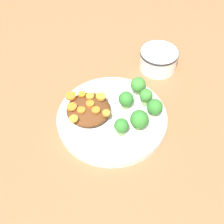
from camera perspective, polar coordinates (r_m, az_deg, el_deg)
name	(u,v)px	position (r m, az deg, el deg)	size (l,w,h in m)	color
ground_plane	(112,121)	(0.79, 0.00, -1.61)	(4.00, 4.00, 0.00)	#8C603D
plate	(112,118)	(0.78, 0.00, -1.01)	(0.28, 0.28, 0.02)	silver
dip_bowl	(158,59)	(0.92, 8.50, 9.62)	(0.11, 0.11, 0.06)	white
stew_mound	(88,109)	(0.77, -4.32, 0.48)	(0.11, 0.11, 0.04)	#5B3319
broccoli_floret_0	(139,120)	(0.73, 5.02, -1.38)	(0.04, 0.04, 0.06)	#7FA85B
broccoli_floret_1	(155,107)	(0.76, 7.83, 0.90)	(0.04, 0.04, 0.05)	#7FA85B
broccoli_floret_2	(126,100)	(0.77, 2.58, 2.29)	(0.04, 0.04, 0.05)	#759E51
broccoli_floret_3	(146,96)	(0.78, 6.23, 2.90)	(0.03, 0.03, 0.05)	#7FA85B
broccoli_floret_4	(121,126)	(0.72, 1.72, -2.63)	(0.03, 0.03, 0.05)	#759E51
broccoli_floret_5	(138,85)	(0.81, 4.79, 4.96)	(0.04, 0.04, 0.05)	#7FA85B
carrot_slice_0	(72,107)	(0.75, -7.35, 0.96)	(0.02, 0.02, 0.00)	orange
carrot_slice_1	(90,104)	(0.75, -4.02, 1.49)	(0.02, 0.02, 0.01)	orange
carrot_slice_2	(101,97)	(0.77, -2.06, 2.82)	(0.02, 0.02, 0.01)	orange
carrot_slice_3	(90,96)	(0.77, -4.06, 2.91)	(0.02, 0.02, 0.00)	orange
carrot_slice_4	(96,110)	(0.74, -2.97, 0.38)	(0.02, 0.02, 0.00)	orange
carrot_slice_5	(71,96)	(0.77, -7.55, 2.94)	(0.03, 0.03, 0.01)	orange
carrot_slice_6	(81,110)	(0.74, -5.67, 0.42)	(0.02, 0.02, 0.00)	orange
carrot_slice_7	(106,113)	(0.73, -1.06, -0.18)	(0.02, 0.02, 0.01)	orange
carrot_slice_8	(82,94)	(0.78, -5.53, 3.26)	(0.02, 0.02, 0.00)	orange
carrot_slice_9	(74,119)	(0.73, -7.03, -1.21)	(0.02, 0.02, 0.00)	orange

